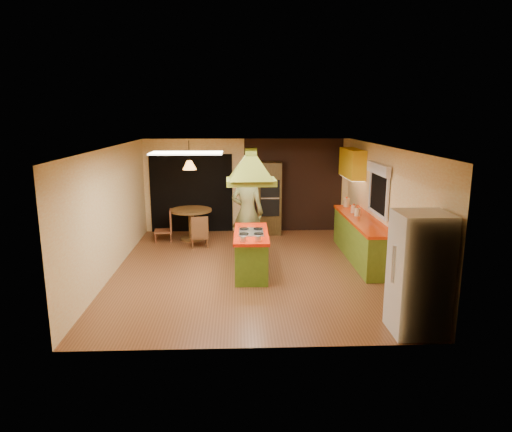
{
  "coord_description": "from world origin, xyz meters",
  "views": [
    {
      "loc": [
        -0.23,
        -8.93,
        3.11
      ],
      "look_at": [
        0.11,
        -0.11,
        1.15
      ],
      "focal_mm": 32.0,
      "sensor_mm": 36.0,
      "label": 1
    }
  ],
  "objects_px": {
    "man": "(247,213)",
    "refrigerator": "(419,274)",
    "canister_large": "(347,203)",
    "wall_oven": "(269,198)",
    "dining_table": "(191,218)",
    "kitchen_island": "(251,252)"
  },
  "relations": [
    {
      "from": "kitchen_island",
      "to": "refrigerator",
      "type": "height_order",
      "value": "refrigerator"
    },
    {
      "from": "wall_oven",
      "to": "canister_large",
      "type": "height_order",
      "value": "wall_oven"
    },
    {
      "from": "refrigerator",
      "to": "canister_large",
      "type": "distance_m",
      "value": 4.75
    },
    {
      "from": "man",
      "to": "refrigerator",
      "type": "xyz_separation_m",
      "value": [
        2.38,
        -3.83,
        -0.09
      ]
    },
    {
      "from": "refrigerator",
      "to": "kitchen_island",
      "type": "bearing_deg",
      "value": 131.08
    },
    {
      "from": "kitchen_island",
      "to": "canister_large",
      "type": "xyz_separation_m",
      "value": [
        2.39,
        2.1,
        0.59
      ]
    },
    {
      "from": "dining_table",
      "to": "canister_large",
      "type": "bearing_deg",
      "value": -7.29
    },
    {
      "from": "man",
      "to": "dining_table",
      "type": "height_order",
      "value": "man"
    },
    {
      "from": "dining_table",
      "to": "refrigerator",
      "type": "bearing_deg",
      "value": -54.22
    },
    {
      "from": "man",
      "to": "wall_oven",
      "type": "distance_m",
      "value": 2.06
    },
    {
      "from": "wall_oven",
      "to": "man",
      "type": "bearing_deg",
      "value": -105.18
    },
    {
      "from": "man",
      "to": "dining_table",
      "type": "xyz_separation_m",
      "value": [
        -1.4,
        1.41,
        -0.43
      ]
    },
    {
      "from": "man",
      "to": "refrigerator",
      "type": "relative_size",
      "value": 1.1
    },
    {
      "from": "canister_large",
      "to": "wall_oven",
      "type": "bearing_deg",
      "value": 149.97
    },
    {
      "from": "man",
      "to": "refrigerator",
      "type": "bearing_deg",
      "value": 137.37
    },
    {
      "from": "refrigerator",
      "to": "man",
      "type": "bearing_deg",
      "value": 121.56
    },
    {
      "from": "kitchen_island",
      "to": "wall_oven",
      "type": "relative_size",
      "value": 0.88
    },
    {
      "from": "wall_oven",
      "to": "dining_table",
      "type": "height_order",
      "value": "wall_oven"
    },
    {
      "from": "man",
      "to": "wall_oven",
      "type": "xyz_separation_m",
      "value": [
        0.62,
        1.97,
        -0.03
      ]
    },
    {
      "from": "kitchen_island",
      "to": "man",
      "type": "distance_m",
      "value": 1.31
    },
    {
      "from": "man",
      "to": "dining_table",
      "type": "bearing_deg",
      "value": -29.64
    },
    {
      "from": "wall_oven",
      "to": "dining_table",
      "type": "bearing_deg",
      "value": -162.16
    }
  ]
}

